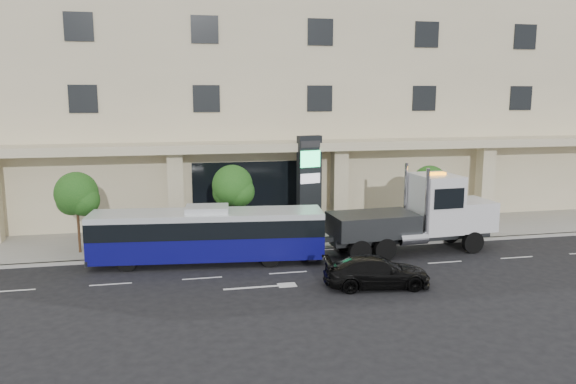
# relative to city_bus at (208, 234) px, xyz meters

# --- Properties ---
(ground) EXTENTS (120.00, 120.00, 0.00)m
(ground) POSITION_rel_city_bus_xyz_m (3.56, -0.88, -1.46)
(ground) COLOR black
(ground) RESTS_ON ground
(sidewalk) EXTENTS (120.00, 6.00, 0.15)m
(sidewalk) POSITION_rel_city_bus_xyz_m (3.56, 4.12, -1.39)
(sidewalk) COLOR gray
(sidewalk) RESTS_ON ground
(curb) EXTENTS (120.00, 0.30, 0.15)m
(curb) POSITION_rel_city_bus_xyz_m (3.56, 1.12, -1.39)
(curb) COLOR gray
(curb) RESTS_ON ground
(convention_center) EXTENTS (60.00, 17.60, 20.00)m
(convention_center) POSITION_rel_city_bus_xyz_m (3.56, 14.54, 8.51)
(convention_center) COLOR #C4B893
(convention_center) RESTS_ON ground
(tree_left) EXTENTS (2.27, 2.20, 4.22)m
(tree_left) POSITION_rel_city_bus_xyz_m (-6.41, 2.71, 1.65)
(tree_left) COLOR #422B19
(tree_left) RESTS_ON sidewalk
(tree_mid) EXTENTS (2.28, 2.20, 4.38)m
(tree_mid) POSITION_rel_city_bus_xyz_m (1.59, 2.71, 1.80)
(tree_mid) COLOR #422B19
(tree_mid) RESTS_ON sidewalk
(tree_right) EXTENTS (2.10, 2.00, 4.04)m
(tree_right) POSITION_rel_city_bus_xyz_m (13.09, 2.71, 1.57)
(tree_right) COLOR #422B19
(tree_right) RESTS_ON sidewalk
(city_bus) EXTENTS (11.54, 3.57, 2.88)m
(city_bus) POSITION_rel_city_bus_xyz_m (0.00, 0.00, 0.00)
(city_bus) COLOR black
(city_bus) RESTS_ON ground
(tow_truck) EXTENTS (10.16, 3.03, 4.61)m
(tow_truck) POSITION_rel_city_bus_xyz_m (11.13, -0.18, 0.43)
(tow_truck) COLOR #2D3033
(tow_truck) RESTS_ON ground
(black_sedan) EXTENTS (4.80, 2.40, 1.34)m
(black_sedan) POSITION_rel_city_bus_xyz_m (6.93, -5.05, -0.79)
(black_sedan) COLOR black
(black_sedan) RESTS_ON ground
(signage_pylon) EXTENTS (1.50, 0.83, 5.74)m
(signage_pylon) POSITION_rel_city_bus_xyz_m (6.31, 4.62, 1.60)
(signage_pylon) COLOR black
(signage_pylon) RESTS_ON sidewalk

